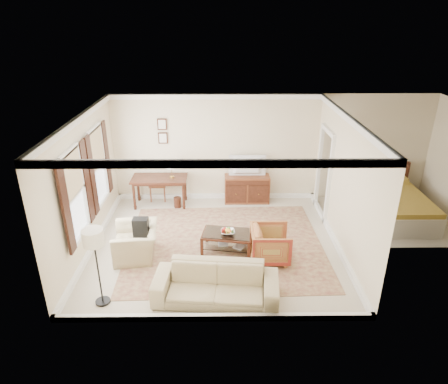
{
  "coord_description": "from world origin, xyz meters",
  "views": [
    {
      "loc": [
        0.13,
        -7.76,
        4.77
      ],
      "look_at": [
        0.2,
        0.3,
        1.15
      ],
      "focal_mm": 32.0,
      "sensor_mm": 36.0,
      "label": 1
    }
  ],
  "objects_px": {
    "sideboard": "(247,189)",
    "tv": "(248,160)",
    "writing_desk": "(160,181)",
    "coffee_table": "(227,237)",
    "striped_armchair": "(270,243)",
    "sofa": "(216,279)",
    "club_armchair": "(136,237)"
  },
  "relations": [
    {
      "from": "sideboard",
      "to": "sofa",
      "type": "xyz_separation_m",
      "value": [
        -0.81,
        -4.14,
        0.06
      ]
    },
    {
      "from": "striped_armchair",
      "to": "coffee_table",
      "type": "bearing_deg",
      "value": 69.11
    },
    {
      "from": "coffee_table",
      "to": "striped_armchair",
      "type": "height_order",
      "value": "striped_armchair"
    },
    {
      "from": "tv",
      "to": "coffee_table",
      "type": "height_order",
      "value": "tv"
    },
    {
      "from": "writing_desk",
      "to": "striped_armchair",
      "type": "xyz_separation_m",
      "value": [
        2.66,
        -2.67,
        -0.28
      ]
    },
    {
      "from": "striped_armchair",
      "to": "club_armchair",
      "type": "height_order",
      "value": "club_armchair"
    },
    {
      "from": "sideboard",
      "to": "tv",
      "type": "xyz_separation_m",
      "value": [
        0.0,
        -0.02,
        0.85
      ]
    },
    {
      "from": "striped_armchair",
      "to": "sofa",
      "type": "distance_m",
      "value": 1.7
    },
    {
      "from": "tv",
      "to": "club_armchair",
      "type": "xyz_separation_m",
      "value": [
        -2.52,
        -2.68,
        -0.77
      ]
    },
    {
      "from": "writing_desk",
      "to": "coffee_table",
      "type": "relative_size",
      "value": 1.27
    },
    {
      "from": "club_armchair",
      "to": "sofa",
      "type": "distance_m",
      "value": 2.23
    },
    {
      "from": "writing_desk",
      "to": "club_armchair",
      "type": "relative_size",
      "value": 1.41
    },
    {
      "from": "tv",
      "to": "coffee_table",
      "type": "bearing_deg",
      "value": 76.87
    },
    {
      "from": "tv",
      "to": "club_armchair",
      "type": "distance_m",
      "value": 3.76
    },
    {
      "from": "club_armchair",
      "to": "sofa",
      "type": "relative_size",
      "value": 0.46
    },
    {
      "from": "sideboard",
      "to": "tv",
      "type": "bearing_deg",
      "value": -90.0
    },
    {
      "from": "sideboard",
      "to": "striped_armchair",
      "type": "bearing_deg",
      "value": -83.73
    },
    {
      "from": "sideboard",
      "to": "tv",
      "type": "height_order",
      "value": "tv"
    },
    {
      "from": "writing_desk",
      "to": "striped_armchair",
      "type": "distance_m",
      "value": 3.78
    },
    {
      "from": "sideboard",
      "to": "tv",
      "type": "relative_size",
      "value": 1.29
    },
    {
      "from": "striped_armchair",
      "to": "tv",
      "type": "bearing_deg",
      "value": 6.75
    },
    {
      "from": "club_armchair",
      "to": "sofa",
      "type": "bearing_deg",
      "value": 43.56
    },
    {
      "from": "sideboard",
      "to": "sofa",
      "type": "bearing_deg",
      "value": -101.08
    },
    {
      "from": "writing_desk",
      "to": "coffee_table",
      "type": "distance_m",
      "value": 2.93
    },
    {
      "from": "coffee_table",
      "to": "striped_armchair",
      "type": "relative_size",
      "value": 1.4
    },
    {
      "from": "sideboard",
      "to": "striped_armchair",
      "type": "relative_size",
      "value": 1.48
    },
    {
      "from": "sideboard",
      "to": "sofa",
      "type": "height_order",
      "value": "sofa"
    },
    {
      "from": "tv",
      "to": "club_armchair",
      "type": "bearing_deg",
      "value": 46.8
    },
    {
      "from": "sideboard",
      "to": "writing_desk",
      "type": "bearing_deg",
      "value": -175.11
    },
    {
      "from": "writing_desk",
      "to": "tv",
      "type": "relative_size",
      "value": 1.54
    },
    {
      "from": "writing_desk",
      "to": "club_armchair",
      "type": "xyz_separation_m",
      "value": [
        -0.18,
        -2.5,
        -0.23
      ]
    },
    {
      "from": "tv",
      "to": "club_armchair",
      "type": "relative_size",
      "value": 0.91
    }
  ]
}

